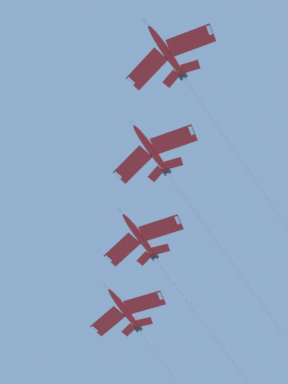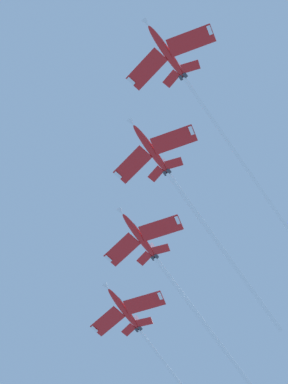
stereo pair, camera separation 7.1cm
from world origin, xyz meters
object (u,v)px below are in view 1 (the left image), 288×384
object	(u,v)px
jet_second	(187,200)
jet_fourth	(142,333)
jet_third	(175,284)
jet_lead	(193,90)

from	to	relation	value
jet_second	jet_fourth	distance (m)	36.24
jet_second	jet_fourth	bearing A→B (deg)	162.87
jet_second	jet_fourth	world-z (taller)	jet_second
jet_second	jet_third	size ratio (longest dim) A/B	0.99
jet_fourth	jet_second	bearing A→B (deg)	-17.13
jet_third	jet_lead	bearing A→B (deg)	-28.69
jet_second	jet_lead	bearing A→B (deg)	-30.94
jet_second	jet_third	xyz separation A→B (m)	(-17.99, 8.86, -5.13)
jet_lead	jet_third	bearing A→B (deg)	151.31
jet_lead	jet_second	distance (m)	23.41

